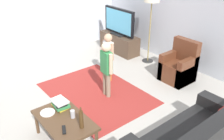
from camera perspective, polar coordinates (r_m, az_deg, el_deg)
The scene contains 16 objects.
ground at distance 4.51m, azimuth -6.04°, elevation -9.57°, with size 7.80×7.80×0.00m, color #B2ADA3.
wall_back at distance 5.94m, azimuth 18.83°, elevation 12.64°, with size 6.00×0.12×2.70m, color silver.
wall_left at distance 6.53m, azimuth -21.68°, elevation 13.36°, with size 0.12×6.00×2.70m, color silver.
area_rug at distance 5.01m, azimuth -3.64°, elevation -5.31°, with size 2.20×1.60×0.01m, color #9E2D28.
tv_stand at distance 6.89m, azimuth 1.70°, elevation 6.20°, with size 1.20×0.44×0.50m.
tv at distance 6.68m, azimuth 1.63°, elevation 11.02°, with size 1.10×0.28×0.71m.
armchair at distance 5.55m, azimuth 15.28°, elevation 0.59°, with size 0.60×0.60×0.90m.
floor_lamp at distance 5.97m, azimuth 9.20°, elevation 15.67°, with size 0.36×0.36×1.78m.
child_near_tv at distance 5.22m, azimuth -0.87°, elevation 3.96°, with size 0.35×0.17×1.06m.
child_center at distance 4.62m, azimuth -1.29°, elevation 1.24°, with size 0.37×0.18×1.12m.
coffee_table at distance 3.73m, azimuth -10.94°, elevation -11.61°, with size 1.00×0.60×0.42m.
book_stack at distance 3.92m, azimuth -11.89°, elevation -7.59°, with size 0.29×0.24×0.13m.
bottle at distance 3.43m, azimuth -7.10°, elevation -11.20°, with size 0.06×0.06×0.33m.
tv_remote at distance 3.50m, azimuth -11.00°, elevation -13.37°, with size 0.17×0.05×0.02m, color black.
soda_can at distance 3.67m, azimuth -9.05°, elevation -10.00°, with size 0.07×0.07×0.12m, color silver.
plate at distance 3.87m, azimuth -14.61°, elevation -9.46°, with size 0.22×0.22×0.02m.
Camera 1 is at (3.11, -1.89, 2.66)m, focal length 39.65 mm.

